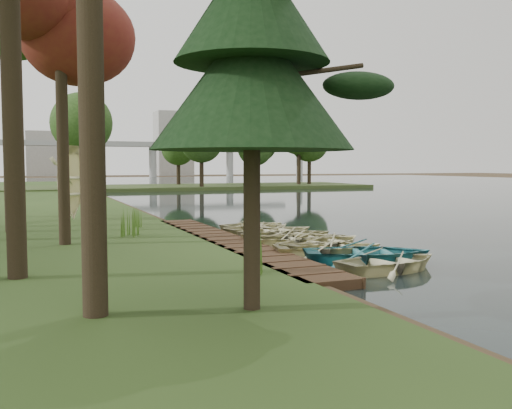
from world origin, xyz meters
name	(u,v)px	position (x,y,z in m)	size (l,w,h in m)	color
ground	(268,246)	(0.00, 0.00, 0.00)	(300.00, 300.00, 0.00)	#3D2F1D
water	(489,198)	(30.00, 20.00, 0.03)	(130.00, 200.00, 0.05)	black
boardwalk	(227,244)	(-1.60, 0.00, 0.15)	(1.60, 16.00, 0.30)	#3A2616
peninsula	(171,187)	(8.00, 50.00, 0.23)	(50.00, 14.00, 0.45)	#35451F
far_trees	(143,137)	(4.67, 50.00, 6.43)	(45.60, 5.60, 8.80)	black
bridge	(121,148)	(12.31, 120.00, 7.08)	(95.90, 4.00, 8.60)	#A5A5A0
building_a	(173,144)	(30.00, 140.00, 9.00)	(10.00, 8.00, 18.00)	#A5A5A0
building_b	(42,154)	(-5.00, 145.00, 6.00)	(8.00, 8.00, 12.00)	#A5A5A0
rowboat_0	(391,259)	(1.11, -6.30, 0.40)	(2.42, 3.39, 0.70)	beige
rowboat_1	(368,251)	(1.16, -5.06, 0.45)	(2.74, 3.84, 0.80)	teal
rowboat_2	(329,245)	(0.71, -3.45, 0.42)	(2.57, 3.60, 0.74)	beige
rowboat_3	(324,240)	(1.14, -2.29, 0.43)	(2.64, 3.69, 0.76)	beige
rowboat_4	(299,237)	(0.76, -1.11, 0.43)	(2.64, 3.70, 0.77)	beige
rowboat_5	(289,233)	(0.88, 0.02, 0.42)	(2.58, 3.61, 0.75)	beige
rowboat_6	(278,229)	(1.10, 1.49, 0.41)	(2.47, 3.45, 0.72)	beige
rowboat_7	(258,227)	(0.82, 3.06, 0.38)	(2.27, 3.18, 0.66)	beige
rowboat_8	(253,224)	(1.10, 4.27, 0.36)	(2.16, 3.02, 0.63)	beige
stored_rowboat	(72,212)	(-6.35, 10.22, 0.68)	(2.64, 3.70, 0.77)	beige
tree_2	(60,18)	(-7.20, 0.92, 7.95)	(3.94, 3.94, 9.41)	black
tree_4	(4,18)	(-9.06, 5.70, 8.90)	(3.88, 3.88, 10.38)	black
pine_tree	(252,39)	(-4.41, -9.68, 5.36)	(3.80, 3.80, 8.12)	black
reeds_0	(256,255)	(-3.10, -6.59, 0.81)	(0.60, 0.60, 1.02)	#3F661E
reeds_1	(133,222)	(-4.56, 2.69, 0.82)	(0.60, 0.60, 1.04)	#3F661E
reeds_2	(127,224)	(-4.87, 2.19, 0.81)	(0.60, 0.60, 1.02)	#3F661E
reeds_3	(137,216)	(-3.94, 5.39, 0.80)	(0.60, 0.60, 0.99)	#3F661E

